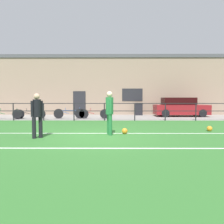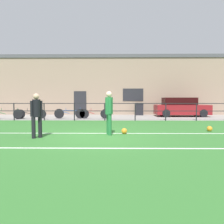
% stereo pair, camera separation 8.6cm
% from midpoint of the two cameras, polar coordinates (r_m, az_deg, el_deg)
% --- Properties ---
extents(ground, '(60.00, 44.00, 0.04)m').
position_cam_midpoint_polar(ground, '(8.33, -4.07, -6.53)').
color(ground, '#33702D').
extents(field_line_touchline, '(36.00, 0.11, 0.00)m').
position_cam_midpoint_polar(field_line_touchline, '(9.02, -3.72, -5.61)').
color(field_line_touchline, white).
rests_on(field_line_touchline, ground).
extents(field_line_hash, '(36.00, 0.11, 0.00)m').
position_cam_midpoint_polar(field_line_hash, '(6.37, -5.49, -9.46)').
color(field_line_hash, white).
rests_on(field_line_hash, ground).
extents(pavement_strip, '(48.00, 5.00, 0.02)m').
position_cam_midpoint_polar(pavement_strip, '(16.75, -1.81, -1.37)').
color(pavement_strip, gray).
rests_on(pavement_strip, ground).
extents(perimeter_fence, '(36.07, 0.07, 1.15)m').
position_cam_midpoint_polar(perimeter_fence, '(14.21, -2.21, 0.74)').
color(perimeter_fence, black).
rests_on(perimeter_fence, ground).
extents(clubhouse_facade, '(28.00, 2.56, 5.33)m').
position_cam_midpoint_polar(clubhouse_facade, '(20.43, -1.43, 6.99)').
color(clubhouse_facade, gray).
rests_on(clubhouse_facade, ground).
extents(player_goalkeeper, '(0.36, 0.32, 1.63)m').
position_cam_midpoint_polar(player_goalkeeper, '(8.30, -19.40, -0.20)').
color(player_goalkeeper, black).
rests_on(player_goalkeeper, ground).
extents(player_striker, '(0.30, 0.46, 1.72)m').
position_cam_midpoint_polar(player_striker, '(8.57, -0.95, 0.48)').
color(player_striker, '#237038').
rests_on(player_striker, ground).
extents(soccer_ball_match, '(0.23, 0.23, 0.23)m').
position_cam_midpoint_polar(soccer_ball_match, '(8.87, 3.08, -5.02)').
color(soccer_ball_match, orange).
rests_on(soccer_ball_match, ground).
extents(soccer_ball_spare, '(0.23, 0.23, 0.23)m').
position_cam_midpoint_polar(soccer_ball_spare, '(10.48, 24.06, -4.00)').
color(soccer_ball_spare, orange).
rests_on(soccer_ball_spare, ground).
extents(parked_car_red, '(4.19, 1.84, 1.51)m').
position_cam_midpoint_polar(parked_car_red, '(18.26, 17.35, 1.17)').
color(parked_car_red, maroon).
rests_on(parked_car_red, pavement_strip).
extents(bicycle_parked_0, '(2.38, 0.04, 0.77)m').
position_cam_midpoint_polar(bicycle_parked_0, '(16.86, -26.48, -0.46)').
color(bicycle_parked_0, black).
rests_on(bicycle_parked_0, pavement_strip).
extents(bicycle_parked_1, '(2.21, 0.04, 0.79)m').
position_cam_midpoint_polar(bicycle_parked_1, '(15.75, -11.38, -0.39)').
color(bicycle_parked_1, black).
rests_on(bicycle_parked_1, pavement_strip).
extents(bicycle_parked_2, '(2.16, 0.04, 0.77)m').
position_cam_midpoint_polar(bicycle_parked_2, '(15.48, -4.87, -0.44)').
color(bicycle_parked_2, black).
rests_on(bicycle_parked_2, pavement_strip).
extents(bicycle_parked_3, '(2.16, 0.04, 0.74)m').
position_cam_midpoint_polar(bicycle_parked_3, '(16.54, -20.81, -0.46)').
color(bicycle_parked_3, black).
rests_on(bicycle_parked_3, pavement_strip).
extents(trash_bin_0, '(0.66, 0.56, 1.05)m').
position_cam_midpoint_polar(trash_bin_0, '(18.79, 6.89, 0.79)').
color(trash_bin_0, black).
rests_on(trash_bin_0, pavement_strip).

